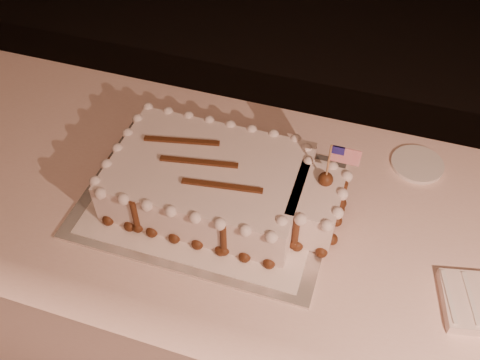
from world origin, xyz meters
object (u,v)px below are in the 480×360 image
(sheet_cake, at_px, (221,184))
(side_plate, at_px, (417,164))
(banquet_table, at_px, (294,302))
(cake_board, at_px, (210,197))

(sheet_cake, height_order, side_plate, sheet_cake)
(sheet_cake, distance_m, side_plate, 0.54)
(banquet_table, bearing_deg, cake_board, 178.98)
(banquet_table, relative_size, cake_board, 3.90)
(banquet_table, height_order, sheet_cake, sheet_cake)
(banquet_table, relative_size, sheet_cake, 4.10)
(sheet_cake, bearing_deg, cake_board, -179.41)
(banquet_table, height_order, cake_board, cake_board)
(cake_board, relative_size, side_plate, 4.46)
(sheet_cake, xyz_separation_m, side_plate, (0.45, 0.28, -0.06))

